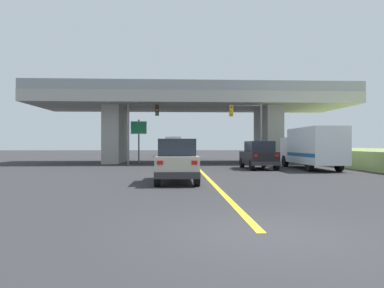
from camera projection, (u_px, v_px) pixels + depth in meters
The scene contains 11 objects.
ground at pixel (192, 162), 34.90m from camera, with size 160.00×160.00×0.00m, color #2B2B2D.
overpass_bridge at pixel (192, 110), 34.91m from camera, with size 30.17×9.59×7.38m.
lane_divider_stripe at pixel (206, 176), 19.53m from camera, with size 0.20×25.18×0.01m, color yellow.
suv_lead at pixel (177, 161), 16.44m from camera, with size 1.92×4.58×2.02m.
suv_crossing at pixel (258, 155), 25.45m from camera, with size 2.03×4.37×2.02m.
box_truck at pixel (312, 147), 25.21m from camera, with size 2.33×7.44×2.95m.
sedan_oncoming at pixel (182, 151), 45.67m from camera, with size 1.96×4.80×2.02m.
traffic_signal_nearside at pixel (251, 123), 30.90m from camera, with size 2.90×0.36×5.84m.
traffic_signal_farside at pixel (138, 122), 31.15m from camera, with size 2.79×0.36×5.86m.
highway_sign at pixel (139, 132), 32.84m from camera, with size 1.50×0.17×4.12m.
semi_truck_distant at pixel (173, 146), 54.33m from camera, with size 2.33×7.16×2.95m.
Camera 1 is at (-1.72, -6.89, 1.76)m, focal length 32.87 mm.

